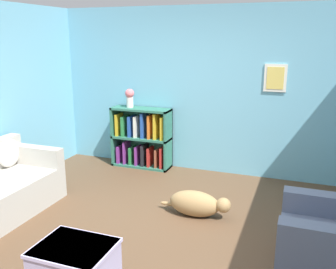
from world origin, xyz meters
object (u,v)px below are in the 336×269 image
at_px(vase, 130,97).
at_px(bookshelf, 142,138).
at_px(coffee_table, 75,268).
at_px(dog, 197,204).

bearing_deg(vase, bookshelf, 4.75).
bearing_deg(bookshelf, coffee_table, -75.77).
height_order(bookshelf, vase, vase).
relative_size(bookshelf, dog, 1.10).
distance_m(bookshelf, coffee_table, 3.28).
height_order(bookshelf, dog, bookshelf).
bearing_deg(vase, dog, -42.26).
bearing_deg(coffee_table, bookshelf, 104.23).
distance_m(bookshelf, dog, 2.03).
bearing_deg(coffee_table, dog, 71.54).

